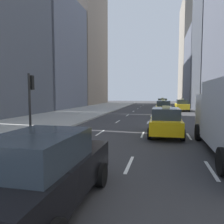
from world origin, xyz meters
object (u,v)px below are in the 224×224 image
object	(u,v)px
taxi_third	(182,105)
traffic_light_pole	(31,97)
taxi_fourth	(163,108)
taxi_lead	(166,122)
sedan_black_near	(44,171)
taxi_second	(162,103)

from	to	relation	value
taxi_third	traffic_light_pole	distance (m)	26.29
taxi_third	taxi_fourth	distance (m)	7.07
taxi_fourth	traffic_light_pole	distance (m)	19.24
taxi_lead	sedan_black_near	world-z (taller)	taxi_lead
taxi_second	taxi_third	xyz separation A→B (m)	(2.80, -7.28, 0.00)
taxi_fourth	taxi_lead	bearing A→B (deg)	-90.00
taxi_fourth	traffic_light_pole	xyz separation A→B (m)	(-6.75, -17.95, 1.53)
taxi_lead	taxi_fourth	size ratio (longest dim) A/B	1.00
taxi_fourth	sedan_black_near	world-z (taller)	taxi_fourth
taxi_lead	taxi_third	bearing A→B (deg)	82.28
taxi_second	traffic_light_pole	bearing A→B (deg)	-102.01
taxi_fourth	taxi_third	bearing A→B (deg)	66.67
taxi_second	taxi_fourth	xyz separation A→B (m)	(0.00, -13.77, 0.00)
taxi_lead	taxi_third	world-z (taller)	same
taxi_fourth	traffic_light_pole	bearing A→B (deg)	-110.60
taxi_fourth	traffic_light_pole	size ratio (longest dim) A/B	1.22
sedan_black_near	traffic_light_pole	size ratio (longest dim) A/B	1.25
taxi_lead	taxi_third	xyz separation A→B (m)	(2.80, 20.66, 0.00)
taxi_lead	traffic_light_pole	xyz separation A→B (m)	(-6.75, -3.78, 1.53)
taxi_second	traffic_light_pole	xyz separation A→B (m)	(-6.75, -31.73, 1.53)
taxi_lead	taxi_second	distance (m)	27.95
sedan_black_near	traffic_light_pole	xyz separation A→B (m)	(-3.95, 5.64, 1.52)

